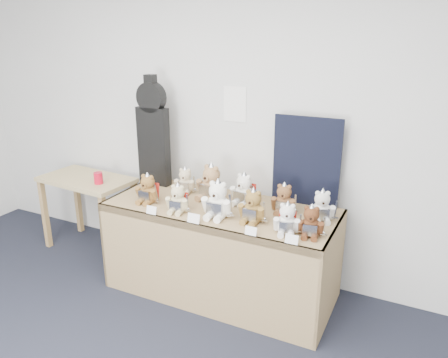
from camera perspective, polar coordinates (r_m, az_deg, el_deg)
The scene contains 21 objects.
room_shell at distance 3.77m, azimuth 1.41°, elevation 9.74°, with size 6.00×6.00×6.00m.
display_table at distance 3.53m, azimuth -1.01°, elevation -6.54°, with size 1.88×0.79×0.78m.
side_table at distance 4.52m, azimuth -17.40°, elevation -1.37°, with size 0.94×0.57×0.76m.
guitar_case at distance 3.96m, azimuth -9.25°, elevation 6.03°, with size 0.30×0.09×0.99m.
navy_board at distance 3.52m, azimuth 10.69°, elevation 2.24°, with size 0.54×0.02×0.72m, color black.
red_cup at distance 4.25m, azimuth -16.09°, elevation 0.12°, with size 0.08×0.08×0.11m, color red.
teddy_front_far_left at distance 3.63m, azimuth -9.93°, elevation -1.41°, with size 0.22×0.19×0.27m.
teddy_front_left at distance 3.41m, azimuth -6.04°, elevation -2.71°, with size 0.21×0.18×0.25m.
teddy_front_centre at distance 3.29m, azimuth -0.84°, elevation -2.88°, with size 0.27×0.22×0.33m.
teddy_front_right at distance 3.22m, azimuth 3.77°, elevation -3.72°, with size 0.23×0.18×0.28m.
teddy_front_far_right at distance 3.07m, azimuth 8.24°, elevation -5.32°, with size 0.21×0.19×0.26m.
teddy_front_end at distance 3.06m, azimuth 11.28°, elevation -5.61°, with size 0.21×0.18×0.25m.
teddy_back_left at distance 3.81m, azimuth -5.10°, elevation -0.33°, with size 0.21×0.19×0.25m.
teddy_back_centre_left at distance 3.63m, azimuth -1.73°, elevation -0.64°, with size 0.28×0.25×0.34m.
teddy_back_centre_right at distance 3.54m, azimuth 2.57°, elevation -1.52°, with size 0.24×0.21×0.29m.
teddy_back_right at distance 3.41m, azimuth 7.81°, elevation -2.71°, with size 0.22×0.19×0.27m.
teddy_back_end at distance 3.32m, azimuth 12.66°, elevation -3.62°, with size 0.22×0.21×0.27m.
entry_card_a at distance 3.42m, azimuth -9.46°, elevation -4.04°, with size 0.09×0.00×0.06m, color white.
entry_card_b at distance 3.23m, azimuth -3.99°, elevation -5.15°, with size 0.10×0.00×0.07m, color white.
entry_card_c at distance 3.04m, azimuth 3.53°, elevation -6.79°, with size 0.09×0.00×0.06m, color white.
entry_card_d at distance 2.96m, azimuth 8.82°, elevation -7.78°, with size 0.09×0.00×0.06m, color white.
Camera 1 is at (1.58, -0.88, 2.13)m, focal length 35.00 mm.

